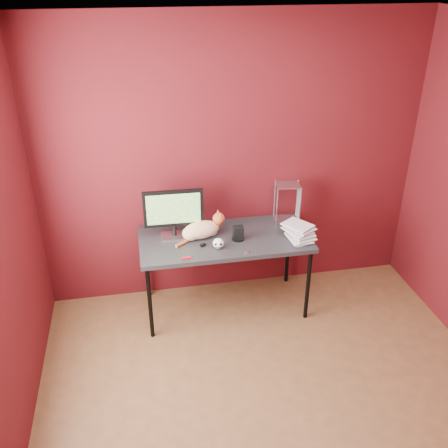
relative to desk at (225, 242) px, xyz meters
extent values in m
cube|color=brown|center=(0.15, -1.37, -0.70)|extent=(3.50, 3.50, 0.01)
cube|color=silver|center=(0.15, -1.37, 1.90)|extent=(3.50, 3.50, 0.02)
cube|color=#4D0E14|center=(0.15, 0.38, 0.60)|extent=(3.50, 0.02, 2.60)
cube|color=black|center=(0.00, 0.00, 0.03)|extent=(1.50, 0.70, 0.04)
cylinder|color=black|center=(-0.70, -0.30, -0.34)|extent=(0.04, 0.04, 0.71)
cylinder|color=black|center=(0.70, -0.30, -0.34)|extent=(0.04, 0.04, 0.71)
cylinder|color=black|center=(-0.70, 0.30, -0.34)|extent=(0.04, 0.04, 0.71)
cylinder|color=black|center=(0.70, 0.30, -0.34)|extent=(0.04, 0.04, 0.71)
cube|color=#B0B0B5|center=(-0.43, 0.10, 0.06)|extent=(0.24, 0.17, 0.02)
cylinder|color=black|center=(-0.43, 0.10, 0.12)|extent=(0.03, 0.03, 0.10)
cube|color=black|center=(-0.43, 0.10, 0.33)|extent=(0.52, 0.05, 0.33)
cube|color=#255416|center=(-0.43, 0.10, 0.33)|extent=(0.46, 0.02, 0.28)
ellipsoid|color=orange|center=(-0.20, 0.04, 0.13)|extent=(0.36, 0.24, 0.15)
ellipsoid|color=orange|center=(-0.29, 0.02, 0.11)|extent=(0.18, 0.17, 0.13)
sphere|color=white|center=(-0.11, 0.06, 0.10)|extent=(0.11, 0.11, 0.11)
sphere|color=#BD5024|center=(-0.04, 0.07, 0.21)|extent=(0.11, 0.11, 0.11)
cone|color=#BD5024|center=(-0.03, 0.05, 0.26)|extent=(0.03, 0.03, 0.04)
cone|color=#BD5024|center=(-0.04, 0.10, 0.26)|extent=(0.03, 0.03, 0.04)
cylinder|color=red|center=(-0.05, 0.07, 0.16)|extent=(0.08, 0.08, 0.01)
cylinder|color=#BD5024|center=(-0.37, -0.05, 0.06)|extent=(0.16, 0.13, 0.03)
ellipsoid|color=white|center=(-0.09, -0.17, 0.10)|extent=(0.09, 0.09, 0.09)
ellipsoid|color=black|center=(-0.10, -0.21, 0.11)|extent=(0.02, 0.01, 0.03)
ellipsoid|color=black|center=(-0.07, -0.21, 0.11)|extent=(0.02, 0.01, 0.03)
cube|color=black|center=(-0.09, -0.21, 0.08)|extent=(0.05, 0.01, 0.00)
cylinder|color=black|center=(0.11, -0.05, 0.06)|extent=(0.11, 0.11, 0.02)
cube|color=black|center=(0.11, -0.05, 0.12)|extent=(0.09, 0.08, 0.11)
imported|color=beige|center=(0.55, -0.16, 0.17)|extent=(0.21, 0.26, 0.25)
imported|color=beige|center=(0.55, -0.16, 0.42)|extent=(0.23, 0.28, 0.25)
imported|color=beige|center=(0.55, -0.16, 0.67)|extent=(0.25, 0.29, 0.25)
imported|color=beige|center=(0.55, -0.16, 0.91)|extent=(0.26, 0.30, 0.25)
imported|color=beige|center=(0.55, -0.16, 1.16)|extent=(0.28, 0.30, 0.25)
imported|color=beige|center=(0.55, -0.16, 1.41)|extent=(0.29, 0.31, 0.25)
cylinder|color=#B0B0B5|center=(0.52, 0.13, 0.23)|extent=(0.01, 0.01, 0.37)
cylinder|color=#B0B0B5|center=(0.74, 0.13, 0.23)|extent=(0.01, 0.01, 0.37)
cylinder|color=#B0B0B5|center=(0.52, 0.31, 0.23)|extent=(0.01, 0.01, 0.37)
cylinder|color=#B0B0B5|center=(0.74, 0.31, 0.23)|extent=(0.01, 0.01, 0.37)
cube|color=#B0B0B5|center=(0.63, 0.22, 0.06)|extent=(0.24, 0.21, 0.01)
cube|color=#B0B0B5|center=(0.63, 0.22, 0.41)|extent=(0.24, 0.21, 0.01)
cube|color=#B10D1A|center=(-0.37, -0.29, 0.06)|extent=(0.08, 0.03, 0.02)
cube|color=black|center=(-0.21, -0.11, 0.06)|extent=(0.05, 0.04, 0.02)
cylinder|color=#B0B0B5|center=(0.14, -0.28, 0.05)|extent=(0.05, 0.05, 0.00)
camera|label=1|loc=(-0.72, -3.76, 2.22)|focal=40.00mm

